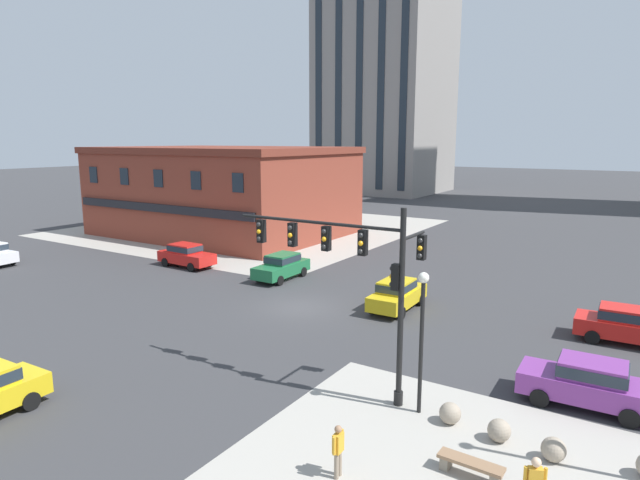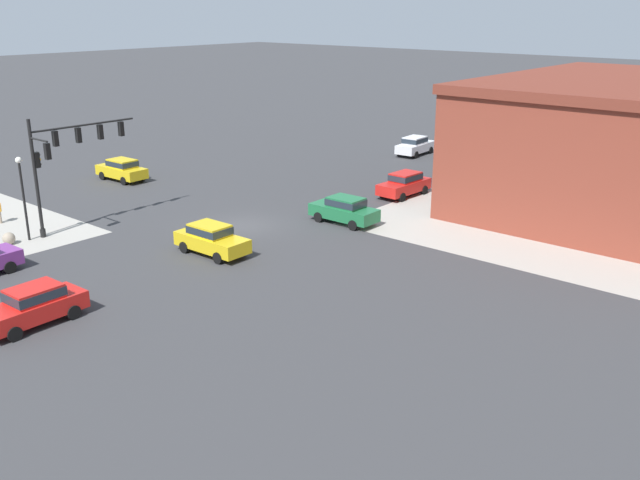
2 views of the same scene
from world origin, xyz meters
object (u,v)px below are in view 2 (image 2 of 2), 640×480
car_main_northbound_near (33,304)px  car_main_southbound_near (345,209)px  bollard_sphere_curb_a (9,238)px  street_lamp_corner_near (22,188)px  car_cross_far (122,169)px  traffic_signal_main (62,155)px  car_parked_curb (211,238)px  car_main_northbound_far (404,183)px  car_main_southbound_far (415,145)px

car_main_northbound_near → car_main_southbound_near: same height
bollard_sphere_curb_a → car_main_southbound_near: bearing=142.5°
street_lamp_corner_near → car_cross_far: size_ratio=1.10×
traffic_signal_main → car_cross_far: 13.44m
car_main_southbound_near → car_parked_curb: bearing=-12.0°
car_main_northbound_near → car_parked_curb: same height
traffic_signal_main → street_lamp_corner_near: size_ratio=1.43×
bollard_sphere_curb_a → car_main_northbound_near: size_ratio=0.16×
car_main_northbound_near → bollard_sphere_curb_a: bearing=-111.7°
traffic_signal_main → car_main_northbound_far: bearing=151.8°
car_main_northbound_near → car_main_southbound_near: bearing=177.4°
car_main_northbound_near → car_main_northbound_far: bearing=-180.0°
street_lamp_corner_near → car_main_northbound_near: bearing=63.1°
car_main_southbound_near → car_cross_far: 20.37m
street_lamp_corner_near → car_parked_curb: bearing=118.2°
traffic_signal_main → bollard_sphere_curb_a: 5.68m
traffic_signal_main → car_main_southbound_near: size_ratio=1.59×
car_main_northbound_far → car_main_southbound_near: size_ratio=1.01×
street_lamp_corner_near → car_main_southbound_near: 18.93m
street_lamp_corner_near → car_main_southbound_far: size_ratio=1.09×
car_main_southbound_near → car_cross_far: (2.41, -20.23, 0.00)m
car_main_northbound_near → car_parked_curb: bearing=-174.5°
car_main_southbound_near → car_parked_curb: 9.44m
street_lamp_corner_near → car_main_southbound_near: street_lamp_corner_near is taller
car_main_northbound_far → car_cross_far: bearing=-61.7°
car_main_southbound_far → car_cross_far: size_ratio=1.01×
traffic_signal_main → car_main_southbound_near: 17.15m
car_parked_curb → car_main_northbound_near: bearing=5.5°
bollard_sphere_curb_a → car_main_northbound_near: 11.98m
street_lamp_corner_near → car_main_northbound_near: street_lamp_corner_near is taller
bollard_sphere_curb_a → car_main_southbound_far: 36.56m
street_lamp_corner_near → car_main_southbound_far: bearing=174.2°
bollard_sphere_curb_a → car_main_northbound_near: (4.43, 11.12, 0.56)m
car_parked_curb → car_cross_far: size_ratio=0.99×
car_main_southbound_far → car_cross_far: bearing=-27.3°
bollard_sphere_curb_a → street_lamp_corner_near: (-1.13, 0.13, 2.77)m
bollard_sphere_curb_a → car_parked_curb: bearing=122.7°
traffic_signal_main → car_main_southbound_near: (-12.03, 11.62, -3.77)m
car_main_northbound_near → car_main_northbound_far: (-28.11, -0.00, 0.00)m
bollard_sphere_curb_a → car_main_southbound_far: car_main_southbound_far is taller
street_lamp_corner_near → car_cross_far: bearing=-145.5°
traffic_signal_main → car_parked_curb: 10.75m
car_main_southbound_near → car_cross_far: bearing=-83.2°
traffic_signal_main → car_cross_far: (-9.62, -8.60, -3.77)m
street_lamp_corner_near → car_parked_curb: street_lamp_corner_near is taller
car_main_southbound_far → car_parked_curb: same height
car_main_southbound_near → car_main_southbound_far: (-20.68, -8.31, 0.00)m
car_main_northbound_far → traffic_signal_main: bearing=-28.2°
street_lamp_corner_near → car_main_southbound_far: 35.48m
bollard_sphere_curb_a → car_main_southbound_far: bearing=174.2°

